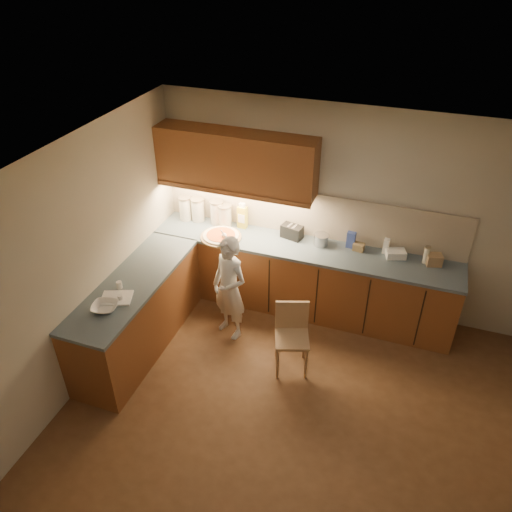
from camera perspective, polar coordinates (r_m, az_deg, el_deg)
name	(u,v)px	position (r m, az deg, el deg)	size (l,w,h in m)	color
room	(298,281)	(4.19, 4.86, -2.89)	(4.54, 4.50, 2.62)	brown
l_counter	(248,289)	(6.09, -0.94, -3.78)	(3.77, 2.62, 0.92)	brown
backsplash	(310,215)	(6.15, 6.20, 4.72)	(3.75, 0.02, 0.58)	#BAAA90
upper_cabinets	(236,161)	(5.97, -2.34, 10.81)	(1.95, 0.36, 0.73)	brown
pizza_on_board	(221,236)	(6.21, -4.02, 2.29)	(0.51, 0.51, 0.21)	tan
child	(229,289)	(5.78, -3.05, -3.73)	(0.48, 0.32, 1.32)	white
wooden_chair	(292,332)	(5.50, 4.11, -8.64)	(0.46, 0.46, 0.81)	tan
mixing_bowl	(105,307)	(5.27, -16.89, -5.63)	(0.26, 0.26, 0.06)	white
canister_a	(185,208)	(6.59, -8.10, 5.42)	(0.16, 0.16, 0.32)	white
canister_b	(198,209)	(6.56, -6.67, 5.32)	(0.18, 0.18, 0.31)	silver
canister_c	(217,212)	(6.45, -4.51, 5.00)	(0.17, 0.17, 0.32)	beige
canister_d	(225,215)	(6.41, -3.58, 4.66)	(0.18, 0.18, 0.29)	beige
oil_jug	(242,216)	(6.35, -1.57, 4.55)	(0.12, 0.09, 0.34)	gold
toaster	(292,232)	(6.18, 4.13, 2.79)	(0.29, 0.20, 0.17)	black
steel_pot	(321,240)	(6.08, 7.45, 1.87)	(0.19, 0.19, 0.14)	#A1A1A6
blue_box	(351,240)	(6.07, 10.81, 1.83)	(0.10, 0.07, 0.20)	#364BA2
card_box_a	(359,247)	(6.06, 11.65, 1.02)	(0.13, 0.09, 0.09)	#987D52
white_bottle	(386,246)	(6.06, 14.65, 1.11)	(0.06, 0.06, 0.19)	white
flat_pack	(396,254)	(6.04, 15.67, 0.26)	(0.22, 0.16, 0.09)	white
tall_jar	(426,255)	(6.00, 18.90, 0.14)	(0.07, 0.07, 0.22)	silver
card_box_b	(434,260)	(6.02, 19.68, -0.40)	(0.17, 0.13, 0.13)	tan
dough_cloth	(117,298)	(5.39, -15.65, -4.66)	(0.31, 0.24, 0.02)	white
spice_jar_a	(119,285)	(5.53, -15.37, -3.20)	(0.06, 0.06, 0.08)	silver
spice_jar_b	(120,298)	(5.34, -15.26, -4.66)	(0.05, 0.05, 0.07)	white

